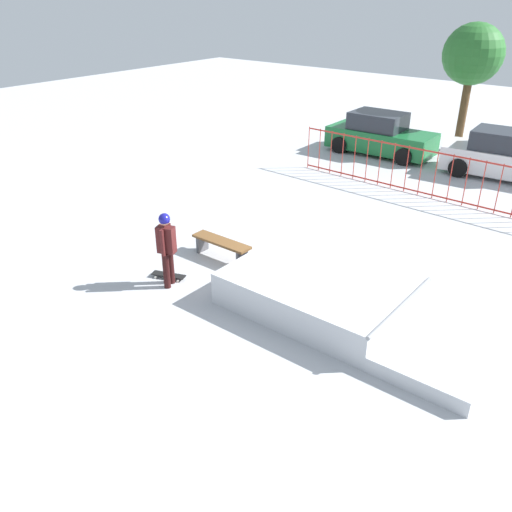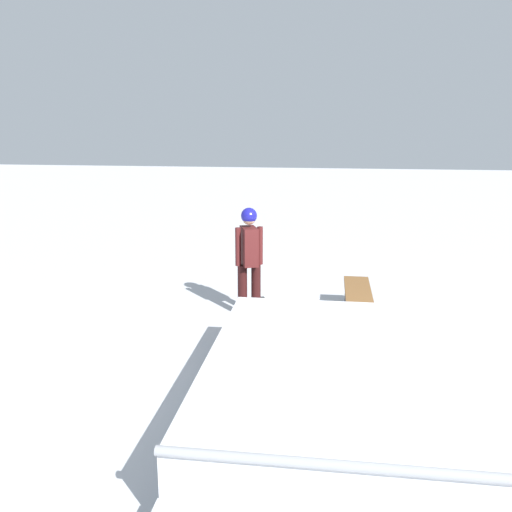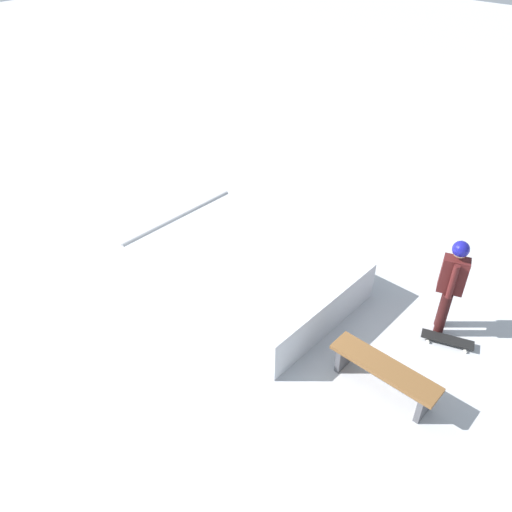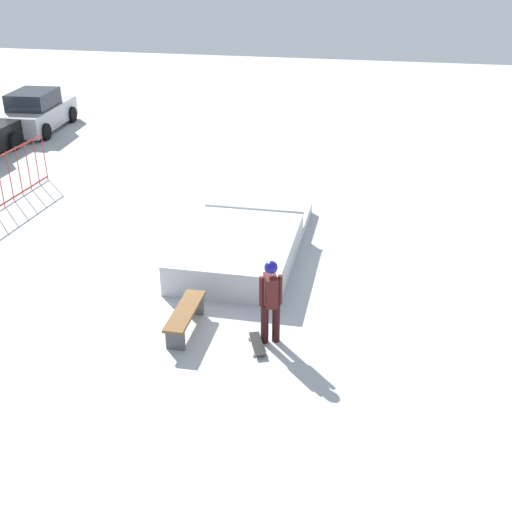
% 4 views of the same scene
% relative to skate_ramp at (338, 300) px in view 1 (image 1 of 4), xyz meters
% --- Properties ---
extents(ground_plane, '(60.00, 60.00, 0.00)m').
position_rel_skate_ramp_xyz_m(ground_plane, '(-0.85, 0.50, -0.32)').
color(ground_plane, '#B7BABF').
extents(skate_ramp, '(5.41, 2.62, 0.74)m').
position_rel_skate_ramp_xyz_m(skate_ramp, '(0.00, 0.00, 0.00)').
color(skate_ramp, silver).
rests_on(skate_ramp, ground).
extents(skater, '(0.43, 0.42, 1.73)m').
position_rel_skate_ramp_xyz_m(skater, '(-3.53, -1.34, 0.69)').
color(skater, black).
rests_on(skater, ground).
extents(skateboard, '(0.82, 0.47, 0.09)m').
position_rel_skate_ramp_xyz_m(skateboard, '(-3.78, -1.13, -0.24)').
color(skateboard, black).
rests_on(skateboard, ground).
extents(perimeter_fence, '(10.12, 0.43, 1.50)m').
position_rel_skate_ramp_xyz_m(perimeter_fence, '(-0.85, 7.57, 0.45)').
color(perimeter_fence, '#B22D23').
rests_on(perimeter_fence, ground).
extents(park_bench, '(1.60, 0.41, 0.48)m').
position_rel_skate_ramp_xyz_m(park_bench, '(-3.49, 0.37, 0.04)').
color(park_bench, brown).
rests_on(park_bench, ground).
extents(parked_car_green, '(4.14, 2.00, 1.60)m').
position_rel_skate_ramp_xyz_m(parked_car_green, '(-4.71, 11.03, 0.41)').
color(parked_car_green, '#196B33').
rests_on(parked_car_green, ground).
extents(parked_car_white, '(4.21, 2.15, 1.60)m').
position_rel_skate_ramp_xyz_m(parked_car_white, '(0.00, 11.09, 0.41)').
color(parked_car_white, white).
rests_on(parked_car_white, ground).
extents(distant_tree, '(2.26, 2.26, 4.80)m').
position_rel_skate_ramp_xyz_m(distant_tree, '(-2.47, 13.53, 3.30)').
color(distant_tree, brown).
rests_on(distant_tree, ground).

